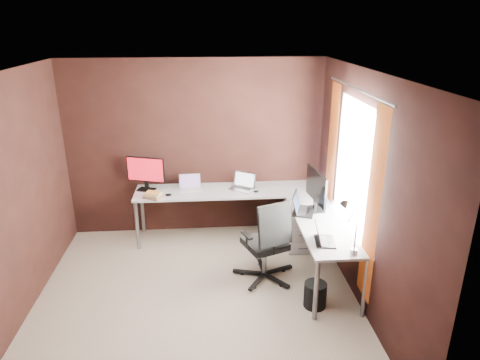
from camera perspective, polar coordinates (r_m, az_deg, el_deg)
name	(u,v)px	position (r m, az deg, el deg)	size (l,w,h in m)	color
room	(226,192)	(4.45, -1.92, -1.65)	(3.60, 3.60, 2.50)	#BCA892
desk	(261,206)	(5.62, 2.79, -3.42)	(2.65, 2.25, 0.73)	silver
drawer_pedestal	(302,226)	(5.97, 8.21, -6.09)	(0.42, 0.50, 0.60)	silver
monitor_left	(146,172)	(6.03, -12.47, 1.08)	(0.53, 0.23, 0.47)	black
monitor_right	(316,188)	(5.33, 10.14, -1.11)	(0.18, 0.62, 0.51)	black
laptop_white	(190,186)	(6.04, -6.67, -0.79)	(0.31, 0.23, 0.20)	silver
laptop_silver	(243,185)	(6.00, 0.37, -0.73)	(0.41, 0.38, 0.23)	silver
laptop_black_big	(301,208)	(5.34, 8.12, -3.71)	(0.35, 0.42, 0.24)	black
laptop_black_small	(322,238)	(4.68, 10.91, -7.64)	(0.24, 0.32, 0.20)	black
book_stack	(153,195)	(5.83, -11.51, -1.99)	(0.29, 0.27, 0.07)	#996952
mouse_left	(169,195)	(5.85, -9.51, -1.96)	(0.09, 0.06, 0.04)	black
mouse_corner	(256,191)	(5.89, 2.17, -1.54)	(0.08, 0.05, 0.03)	black
desk_lamp	(348,221)	(4.43, 14.26, -5.28)	(0.18, 0.21, 0.55)	slate
office_chair	(266,256)	(5.21, 3.51, -10.10)	(0.59, 0.62, 1.04)	black
wastebasket	(315,295)	(4.90, 9.98, -14.83)	(0.25, 0.25, 0.28)	black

